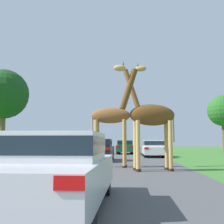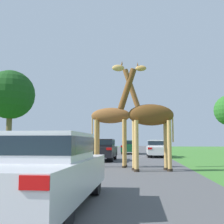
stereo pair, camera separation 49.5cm
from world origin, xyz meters
name	(u,v)px [view 2 (the right image)]	position (x,y,z in m)	size (l,w,h in m)	color
road	(125,154)	(0.00, 30.00, 0.00)	(7.98, 120.00, 0.00)	#4C4C4F
giraffe_near_road	(114,117)	(0.30, 13.95, 2.54)	(2.90, 0.78, 5.38)	tan
giraffe_companion	(149,118)	(2.03, 12.31, 2.36)	(2.85, 1.08, 4.94)	tan
car_lead_maroon	(41,168)	(-0.33, 5.05, 0.77)	(1.93, 4.80, 1.46)	silver
car_queue_right	(158,148)	(3.15, 24.19, 0.76)	(1.82, 4.77, 1.44)	silver
car_queue_left	(101,149)	(-1.03, 18.87, 0.79)	(1.89, 4.26, 1.47)	black
car_far_ahead	(130,147)	(0.59, 29.98, 0.76)	(1.77, 4.20, 1.44)	#144C28
tree_far_right	(10,95)	(-13.19, 30.18, 6.65)	(5.61, 5.61, 9.51)	brown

